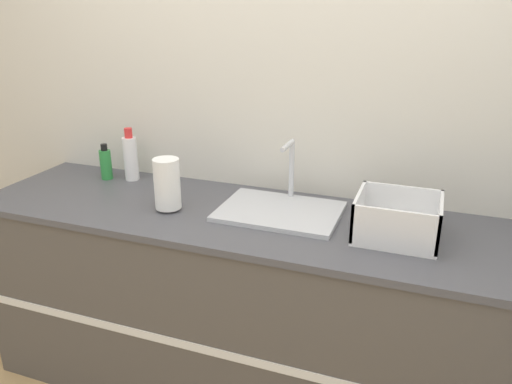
{
  "coord_description": "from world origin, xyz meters",
  "views": [
    {
      "loc": [
        0.71,
        -1.49,
        1.77
      ],
      "look_at": [
        0.05,
        0.3,
        1.04
      ],
      "focal_mm": 35.0,
      "sensor_mm": 36.0,
      "label": 1
    }
  ],
  "objects_px": {
    "bottle_white_spray": "(131,157)",
    "paper_towel_roll": "(167,184)",
    "sink": "(280,209)",
    "bottle_green": "(106,164)",
    "dish_rack": "(397,222)"
  },
  "relations": [
    {
      "from": "bottle_white_spray",
      "to": "paper_towel_roll",
      "type": "bearing_deg",
      "value": -37.52
    },
    {
      "from": "bottle_white_spray",
      "to": "sink",
      "type": "bearing_deg",
      "value": -10.28
    },
    {
      "from": "paper_towel_roll",
      "to": "bottle_white_spray",
      "type": "distance_m",
      "value": 0.47
    },
    {
      "from": "bottle_green",
      "to": "dish_rack",
      "type": "bearing_deg",
      "value": -7.42
    },
    {
      "from": "bottle_green",
      "to": "paper_towel_roll",
      "type": "bearing_deg",
      "value": -26.67
    },
    {
      "from": "paper_towel_roll",
      "to": "dish_rack",
      "type": "height_order",
      "value": "paper_towel_roll"
    },
    {
      "from": "dish_rack",
      "to": "bottle_white_spray",
      "type": "relative_size",
      "value": 1.17
    },
    {
      "from": "paper_towel_roll",
      "to": "bottle_white_spray",
      "type": "height_order",
      "value": "bottle_white_spray"
    },
    {
      "from": "bottle_white_spray",
      "to": "bottle_green",
      "type": "distance_m",
      "value": 0.14
    },
    {
      "from": "paper_towel_roll",
      "to": "dish_rack",
      "type": "relative_size",
      "value": 0.74
    },
    {
      "from": "dish_rack",
      "to": "bottle_green",
      "type": "xyz_separation_m",
      "value": [
        -1.46,
        0.19,
        0.02
      ]
    },
    {
      "from": "dish_rack",
      "to": "paper_towel_roll",
      "type": "bearing_deg",
      "value": -176.31
    },
    {
      "from": "paper_towel_roll",
      "to": "bottle_white_spray",
      "type": "bearing_deg",
      "value": 142.48
    },
    {
      "from": "sink",
      "to": "bottle_green",
      "type": "bearing_deg",
      "value": 173.07
    },
    {
      "from": "dish_rack",
      "to": "bottle_green",
      "type": "relative_size",
      "value": 1.7
    }
  ]
}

